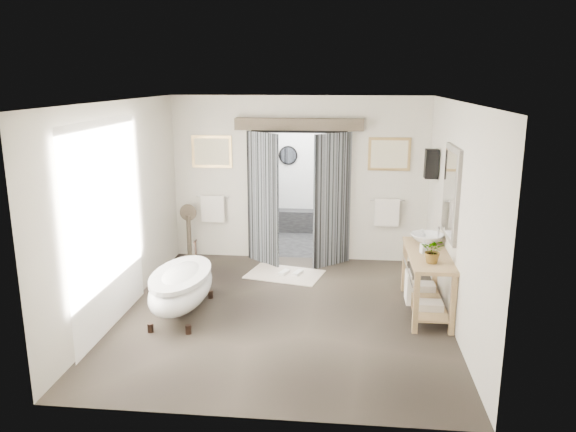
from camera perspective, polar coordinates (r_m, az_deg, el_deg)
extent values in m
plane|color=#4A4135|center=(7.94, -0.45, -9.84)|extent=(5.00, 5.00, 0.00)
cube|color=beige|center=(5.10, -3.61, -6.17)|extent=(4.50, 0.02, 2.90)
cube|color=beige|center=(8.04, -16.63, 0.76)|extent=(0.02, 5.00, 2.90)
cube|color=beige|center=(7.57, 16.71, -0.04)|extent=(0.02, 5.00, 2.90)
cube|color=beige|center=(10.15, -7.49, 3.88)|extent=(1.45, 0.02, 2.90)
cube|color=beige|center=(9.90, 9.98, 3.54)|extent=(1.45, 0.02, 2.90)
cube|color=beige|center=(9.77, 1.17, 10.41)|extent=(1.60, 0.02, 0.60)
cube|color=silver|center=(7.27, -0.50, 11.56)|extent=(4.50, 5.00, 0.02)
cube|color=white|center=(7.51, -17.94, -1.04)|extent=(0.02, 2.20, 2.70)
cube|color=gray|center=(7.80, 16.26, 2.28)|extent=(0.05, 0.95, 1.25)
cube|color=silver|center=(7.79, 16.04, 2.28)|extent=(0.01, 0.80, 1.10)
cube|color=black|center=(8.97, 14.37, 5.15)|extent=(0.20, 0.20, 0.45)
sphere|color=#FFCC8C|center=(8.97, 14.37, 5.15)|extent=(0.10, 0.10, 0.10)
cube|color=black|center=(11.22, 1.53, -2.63)|extent=(2.20, 2.00, 0.01)
cube|color=silver|center=(10.78, 1.62, 10.20)|extent=(2.20, 2.00, 0.02)
cube|color=white|center=(11.91, 1.94, 4.50)|extent=(2.20, 0.02, 2.50)
cube|color=white|center=(11.06, -4.13, 3.74)|extent=(0.02, 2.00, 2.50)
cube|color=white|center=(10.90, 7.36, 3.51)|extent=(0.02, 2.00, 2.50)
cube|color=black|center=(11.95, 1.84, -0.50)|extent=(2.00, 0.35, 0.45)
cylinder|color=silver|center=(11.86, 0.01, 6.18)|extent=(0.40, 0.03, 0.40)
cylinder|color=silver|center=(11.81, 3.89, 6.11)|extent=(0.40, 0.03, 0.40)
cube|color=black|center=(10.07, -3.42, 2.15)|extent=(0.07, 0.10, 2.30)
cube|color=black|center=(9.94, 5.73, 1.95)|extent=(0.07, 0.10, 2.30)
cube|color=black|center=(9.80, 1.16, 8.65)|extent=(1.67, 0.10, 0.07)
cube|color=black|center=(9.70, -2.58, 1.71)|extent=(0.62, 0.56, 2.30)
cube|color=black|center=(9.60, 4.52, 1.55)|extent=(0.62, 0.56, 2.30)
cube|color=#4E4033|center=(9.69, 1.11, 9.31)|extent=(2.20, 0.20, 0.20)
cube|color=tan|center=(10.07, -7.74, 6.50)|extent=(0.72, 0.03, 0.57)
cube|color=beige|center=(10.05, -7.76, 6.49)|extent=(0.62, 0.01, 0.47)
cube|color=tan|center=(9.81, 10.25, 6.21)|extent=(0.72, 0.03, 0.57)
cube|color=beige|center=(9.80, 10.25, 6.20)|extent=(0.62, 0.01, 0.47)
cylinder|color=silver|center=(10.16, -7.65, 1.99)|extent=(0.60, 0.02, 0.02)
cube|color=white|center=(10.19, -7.64, 0.76)|extent=(0.42, 0.08, 0.48)
cylinder|color=silver|center=(9.91, 10.07, 1.60)|extent=(0.60, 0.02, 0.02)
cube|color=white|center=(9.94, 10.02, 0.33)|extent=(0.42, 0.08, 0.48)
cylinder|color=black|center=(7.58, -13.80, -10.96)|extent=(0.08, 0.08, 0.12)
cylinder|color=black|center=(7.44, -10.09, -11.28)|extent=(0.08, 0.08, 0.12)
cylinder|color=black|center=(8.63, -11.14, -7.69)|extent=(0.08, 0.08, 0.12)
cylinder|color=black|center=(8.50, -7.88, -7.89)|extent=(0.08, 0.08, 0.12)
ellipsoid|color=white|center=(7.91, -10.76, -7.15)|extent=(0.76, 1.70, 0.54)
cylinder|color=black|center=(8.51, -9.38, -3.20)|extent=(0.03, 0.03, 0.22)
cube|color=tan|center=(7.39, 12.88, -8.51)|extent=(0.07, 0.07, 0.85)
cube|color=tan|center=(7.46, 16.43, -8.51)|extent=(0.07, 0.07, 0.85)
cube|color=tan|center=(8.77, 11.77, -4.83)|extent=(0.07, 0.07, 0.85)
cube|color=tan|center=(8.83, 14.75, -4.87)|extent=(0.07, 0.07, 0.85)
cube|color=tan|center=(7.97, 14.07, -3.83)|extent=(0.55, 1.60, 0.05)
cube|color=tan|center=(8.20, 13.79, -8.27)|extent=(0.45, 1.50, 0.03)
cylinder|color=silver|center=(8.01, 12.05, -5.34)|extent=(0.02, 1.40, 0.02)
cube|color=white|center=(7.94, 12.09, -7.06)|extent=(0.06, 0.34, 0.42)
cube|color=white|center=(7.85, 14.15, -8.79)|extent=(0.35, 0.25, 0.10)
cube|color=white|center=(8.50, 13.51, -6.98)|extent=(0.35, 0.25, 0.10)
cube|color=#4E4033|center=(10.30, -9.93, -4.18)|extent=(0.20, 0.20, 0.07)
cylinder|color=#4E4033|center=(10.18, -10.02, -1.99)|extent=(0.08, 0.08, 0.76)
cylinder|color=silver|center=(10.10, -10.09, 0.37)|extent=(0.27, 0.02, 0.27)
cylinder|color=#4E4033|center=(10.08, -10.12, 0.35)|extent=(0.30, 0.01, 0.30)
cube|color=beige|center=(9.40, -0.34, -5.93)|extent=(1.36, 1.06, 0.01)
cube|color=white|center=(9.39, -0.41, -5.75)|extent=(0.18, 0.27, 0.05)
cube|color=white|center=(9.37, 1.00, -5.80)|extent=(0.18, 0.27, 0.05)
imported|color=white|center=(8.31, 13.94, -2.32)|extent=(0.61, 0.61, 0.16)
imported|color=gray|center=(7.52, 14.57, -3.43)|extent=(0.36, 0.34, 0.33)
imported|color=gray|center=(7.91, 13.65, -3.01)|extent=(0.11, 0.12, 0.20)
imported|color=gray|center=(8.50, 13.48, -1.88)|extent=(0.15, 0.15, 0.18)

